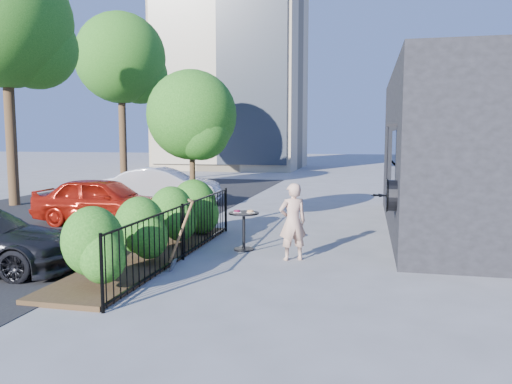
% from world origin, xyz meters
% --- Properties ---
extents(ground, '(120.00, 120.00, 0.00)m').
position_xyz_m(ground, '(0.00, 0.00, 0.00)').
color(ground, gray).
rests_on(ground, ground).
extents(fence, '(0.05, 6.05, 1.10)m').
position_xyz_m(fence, '(-1.50, 0.00, 0.56)').
color(fence, black).
rests_on(fence, ground).
extents(planting_bed, '(1.30, 6.00, 0.08)m').
position_xyz_m(planting_bed, '(-2.20, 0.00, 0.04)').
color(planting_bed, '#382616').
rests_on(planting_bed, ground).
extents(shrubs, '(1.10, 5.60, 1.24)m').
position_xyz_m(shrubs, '(-2.10, 0.10, 0.70)').
color(shrubs, '#175312').
rests_on(shrubs, ground).
extents(patio_tree, '(2.20, 2.20, 3.94)m').
position_xyz_m(patio_tree, '(-2.24, 2.76, 2.76)').
color(patio_tree, '#3F2B19').
rests_on(patio_tree, ground).
extents(street, '(9.00, 30.00, 0.01)m').
position_xyz_m(street, '(-7.00, 3.00, 0.00)').
color(street, black).
rests_on(street, ground).
extents(street_tree_near, '(4.40, 4.40, 8.28)m').
position_xyz_m(street_tree_near, '(-9.94, 5.96, 5.92)').
color(street_tree_near, '#3F2B19').
rests_on(street_tree_near, ground).
extents(street_tree_far, '(4.40, 4.40, 8.28)m').
position_xyz_m(street_tree_far, '(-9.94, 13.96, 5.92)').
color(street_tree_far, '#3F2B19').
rests_on(street_tree_far, ground).
extents(cafe_table, '(0.63, 0.63, 0.85)m').
position_xyz_m(cafe_table, '(-0.56, 1.08, 0.55)').
color(cafe_table, black).
rests_on(cafe_table, ground).
extents(woman, '(0.65, 0.56, 1.50)m').
position_xyz_m(woman, '(0.56, 0.46, 0.75)').
color(woman, tan).
rests_on(woman, ground).
extents(shovel, '(0.49, 0.17, 1.33)m').
position_xyz_m(shovel, '(-1.25, -0.80, 0.58)').
color(shovel, brown).
rests_on(shovel, ground).
extents(car_red, '(3.80, 1.55, 1.29)m').
position_xyz_m(car_red, '(-5.01, 3.24, 0.65)').
color(car_red, '#A91A0E').
rests_on(car_red, ground).
extents(car_silver, '(4.09, 1.89, 1.30)m').
position_xyz_m(car_silver, '(-5.00, 7.28, 0.65)').
color(car_silver, '#B8B8BD').
rests_on(car_silver, ground).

